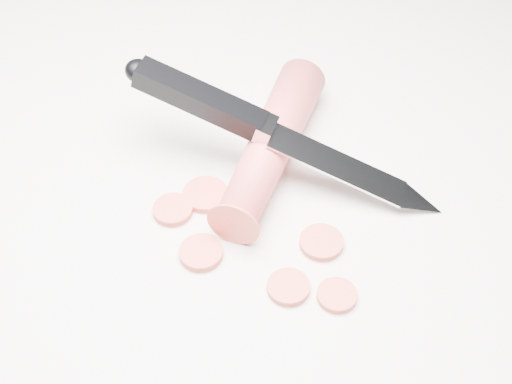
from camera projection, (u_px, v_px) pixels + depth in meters
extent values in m
plane|color=white|center=(244.00, 189.00, 0.61)|extent=(2.40, 2.40, 0.00)
cylinder|color=#E3464A|center=(272.00, 144.00, 0.61)|extent=(0.12, 0.19, 0.04)
cylinder|color=#E5483E|center=(173.00, 210.00, 0.59)|extent=(0.03, 0.03, 0.01)
cylinder|color=#E5483E|center=(337.00, 295.00, 0.53)|extent=(0.03, 0.03, 0.01)
cylinder|color=#E5483E|center=(201.00, 253.00, 0.56)|extent=(0.03, 0.03, 0.01)
cylinder|color=#E5483E|center=(288.00, 287.00, 0.54)|extent=(0.03, 0.03, 0.01)
cylinder|color=#E5483E|center=(205.00, 195.00, 0.60)|extent=(0.04, 0.04, 0.01)
cylinder|color=#E5483E|center=(321.00, 242.00, 0.57)|extent=(0.04, 0.04, 0.01)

